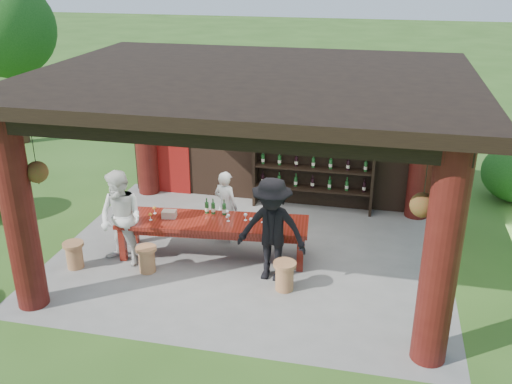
% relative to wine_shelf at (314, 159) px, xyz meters
% --- Properties ---
extents(ground, '(90.00, 90.00, 0.00)m').
position_rel_wine_shelf_xyz_m(ground, '(-0.84, -2.45, -1.19)').
color(ground, '#2D5119').
rests_on(ground, ground).
extents(pavilion, '(7.50, 6.00, 3.60)m').
position_rel_wine_shelf_xyz_m(pavilion, '(-0.86, -2.02, 0.95)').
color(pavilion, slate).
rests_on(pavilion, ground).
extents(wine_shelf, '(2.69, 0.41, 2.37)m').
position_rel_wine_shelf_xyz_m(wine_shelf, '(0.00, 0.00, 0.00)').
color(wine_shelf, black).
rests_on(wine_shelf, ground).
extents(tasting_table, '(3.64, 1.28, 0.75)m').
position_rel_wine_shelf_xyz_m(tasting_table, '(-1.54, -2.64, -0.55)').
color(tasting_table, '#56150C').
rests_on(tasting_table, ground).
extents(stool_near_left, '(0.38, 0.38, 0.49)m').
position_rel_wine_shelf_xyz_m(stool_near_left, '(-2.55, -3.47, -0.92)').
color(stool_near_left, '#9B613E').
rests_on(stool_near_left, ground).
extents(stool_near_right, '(0.40, 0.40, 0.53)m').
position_rel_wine_shelf_xyz_m(stool_near_right, '(-0.01, -3.52, -0.91)').
color(stool_near_right, '#9B613E').
rests_on(stool_near_right, ground).
extents(stool_far_left, '(0.38, 0.38, 0.50)m').
position_rel_wine_shelf_xyz_m(stool_far_left, '(-3.91, -3.62, -0.92)').
color(stool_far_left, '#9B613E').
rests_on(stool_far_left, ground).
extents(host, '(0.63, 0.52, 1.47)m').
position_rel_wine_shelf_xyz_m(host, '(-1.48, -1.93, -0.45)').
color(host, silver).
rests_on(host, ground).
extents(guest_woman, '(1.05, 0.92, 1.81)m').
position_rel_wine_shelf_xyz_m(guest_woman, '(-3.09, -3.26, -0.28)').
color(guest_woman, silver).
rests_on(guest_woman, ground).
extents(guest_man, '(1.28, 0.81, 1.90)m').
position_rel_wine_shelf_xyz_m(guest_man, '(-0.31, -3.19, -0.23)').
color(guest_man, black).
rests_on(guest_man, ground).
extents(table_bottles, '(0.42, 0.09, 0.31)m').
position_rel_wine_shelf_xyz_m(table_bottles, '(-1.59, -2.35, -0.28)').
color(table_bottles, '#194C1E').
rests_on(table_bottles, tasting_table).
extents(table_glasses, '(2.33, 0.50, 0.15)m').
position_rel_wine_shelf_xyz_m(table_glasses, '(-1.35, -2.60, -0.36)').
color(table_glasses, silver).
rests_on(table_glasses, tasting_table).
extents(napkin_basket, '(0.28, 0.21, 0.14)m').
position_rel_wine_shelf_xyz_m(napkin_basket, '(-2.38, -2.70, -0.37)').
color(napkin_basket, '#BF6672').
rests_on(napkin_basket, tasting_table).
extents(shrubs, '(15.02, 8.71, 1.36)m').
position_rel_wine_shelf_xyz_m(shrubs, '(1.78, -2.27, -0.64)').
color(shrubs, '#194C14').
rests_on(shrubs, ground).
extents(trees, '(22.24, 11.32, 4.80)m').
position_rel_wine_shelf_xyz_m(trees, '(2.81, -0.54, 2.18)').
color(trees, '#3F2819').
rests_on(trees, ground).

